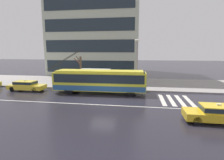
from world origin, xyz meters
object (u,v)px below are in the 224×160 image
(trolleybus, at_px, (100,81))
(pedestrian_at_shelter, at_px, (79,78))
(pedestrian_approaching_curb, at_px, (131,75))
(pedestrian_walking_past, at_px, (112,76))
(bus_shelter, at_px, (95,73))
(street_tree_bare, at_px, (80,69))
(taxi_queued_behind_bus, at_px, (26,85))
(taxi_oncoming_far, at_px, (216,113))
(street_lamp, at_px, (136,60))

(trolleybus, distance_m, pedestrian_at_shelter, 5.66)
(pedestrian_approaching_curb, bearing_deg, pedestrian_at_shelter, 179.91)
(pedestrian_at_shelter, relative_size, pedestrian_walking_past, 0.87)
(bus_shelter, xyz_separation_m, street_tree_bare, (-2.74, 1.66, 0.41))
(taxi_queued_behind_bus, height_order, taxi_oncoming_far, same)
(pedestrian_approaching_curb, xyz_separation_m, street_lamp, (0.77, -1.85, 2.19))
(pedestrian_at_shelter, xyz_separation_m, street_lamp, (8.41, -1.86, 2.78))
(taxi_queued_behind_bus, relative_size, pedestrian_walking_past, 2.35)
(bus_shelter, bearing_deg, trolleybus, -66.74)
(pedestrian_walking_past, bearing_deg, bus_shelter, 176.92)
(pedestrian_at_shelter, distance_m, pedestrian_walking_past, 5.21)
(taxi_queued_behind_bus, bearing_deg, bus_shelter, 21.77)
(taxi_queued_behind_bus, xyz_separation_m, pedestrian_at_shelter, (5.63, 4.11, 0.46))
(taxi_oncoming_far, relative_size, pedestrian_walking_past, 2.19)
(street_lamp, relative_size, street_tree_bare, 1.52)
(pedestrian_at_shelter, relative_size, street_tree_bare, 0.41)
(taxi_queued_behind_bus, distance_m, street_lamp, 14.59)
(taxi_queued_behind_bus, distance_m, pedestrian_approaching_curb, 13.93)
(bus_shelter, relative_size, pedestrian_at_shelter, 2.39)
(taxi_oncoming_far, bearing_deg, street_lamp, 122.14)
(taxi_queued_behind_bus, relative_size, street_tree_bare, 1.11)
(pedestrian_approaching_curb, bearing_deg, trolleybus, -132.48)
(pedestrian_approaching_curb, bearing_deg, street_tree_bare, 173.18)
(street_lamp, bearing_deg, pedestrian_at_shelter, 167.50)
(taxi_oncoming_far, distance_m, pedestrian_walking_past, 14.00)
(bus_shelter, bearing_deg, street_tree_bare, 148.74)
(trolleybus, relative_size, bus_shelter, 2.95)
(taxi_queued_behind_bus, xyz_separation_m, pedestrian_approaching_curb, (13.27, 4.10, 1.06))
(bus_shelter, distance_m, street_tree_bare, 3.23)
(bus_shelter, relative_size, pedestrian_approaching_curb, 2.07)
(trolleybus, relative_size, pedestrian_at_shelter, 7.05)
(street_lamp, bearing_deg, trolleybus, -154.87)
(street_tree_bare, bearing_deg, taxi_oncoming_far, -40.46)
(bus_shelter, relative_size, pedestrian_walking_past, 2.08)
(street_tree_bare, bearing_deg, street_lamp, -18.21)
(pedestrian_at_shelter, bearing_deg, bus_shelter, -15.50)
(street_tree_bare, bearing_deg, taxi_queued_behind_bus, -138.40)
(bus_shelter, height_order, street_lamp, street_lamp)
(taxi_oncoming_far, bearing_deg, pedestrian_approaching_curb, 120.69)
(taxi_oncoming_far, distance_m, street_lamp, 11.66)
(bus_shelter, bearing_deg, taxi_oncoming_far, -42.33)
(street_tree_bare, bearing_deg, trolleybus, -49.55)
(bus_shelter, xyz_separation_m, street_lamp, (5.66, -1.10, 1.93))
(taxi_oncoming_far, relative_size, pedestrian_approaching_curb, 2.18)
(trolleybus, relative_size, pedestrian_walking_past, 6.13)
(street_lamp, bearing_deg, taxi_oncoming_far, -57.86)
(pedestrian_at_shelter, bearing_deg, trolleybus, -43.54)
(taxi_oncoming_far, distance_m, bus_shelter, 15.77)
(trolleybus, height_order, taxi_oncoming_far, trolleybus)
(pedestrian_at_shelter, xyz_separation_m, pedestrian_approaching_curb, (7.64, -0.01, 0.60))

